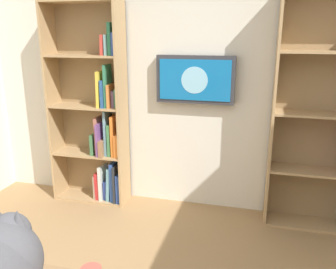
{
  "coord_description": "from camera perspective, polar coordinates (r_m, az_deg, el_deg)",
  "views": [
    {
      "loc": [
        -0.56,
        1.13,
        1.7
      ],
      "look_at": [
        0.03,
        -1.09,
        1.05
      ],
      "focal_mm": 37.85,
      "sensor_mm": 36.0,
      "label": 1
    }
  ],
  "objects": [
    {
      "name": "wall_back",
      "position": [
        3.42,
        5.35,
        9.93
      ],
      "size": [
        4.52,
        0.06,
        2.7
      ],
      "primitive_type": "cube",
      "color": "silver",
      "rests_on": "ground"
    },
    {
      "name": "bookshelf_right",
      "position": [
        3.65,
        -11.32,
        2.44
      ],
      "size": [
        0.77,
        0.28,
        2.0
      ],
      "color": "tan",
      "rests_on": "ground"
    },
    {
      "name": "wall_mounted_tv",
      "position": [
        3.35,
        4.39,
        8.78
      ],
      "size": [
        0.74,
        0.07,
        0.45
      ],
      "color": "#333338"
    }
  ]
}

